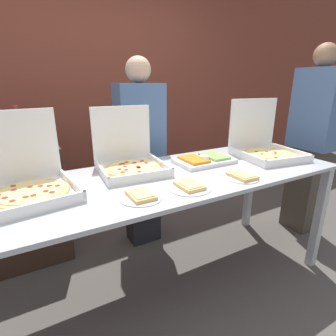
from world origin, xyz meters
name	(u,v)px	position (x,y,z in m)	size (l,w,h in m)	color
ground_plane	(168,285)	(0.00, 0.00, 0.00)	(16.00, 16.00, 0.00)	#514C47
brick_wall_behind	(95,88)	(0.00, 1.70, 1.40)	(10.00, 0.06, 2.80)	brown
buffet_table	(168,189)	(0.00, 0.00, 0.78)	(2.43, 0.84, 0.88)	#B7BABF
pizza_box_far_right	(130,159)	(-0.18, 0.22, 0.96)	(0.45, 0.46, 0.42)	white
pizza_box_near_left	(265,147)	(0.91, 0.03, 0.96)	(0.51, 0.53, 0.45)	white
pizza_box_near_right	(27,181)	(-0.80, 0.09, 0.96)	(0.49, 0.51, 0.44)	white
paper_plate_front_left	(242,176)	(0.38, -0.28, 0.89)	(0.21, 0.21, 0.03)	white
paper_plate_front_right	(189,187)	(0.00, -0.25, 0.89)	(0.25, 0.25, 0.03)	white
paper_plate_front_center	(141,196)	(-0.29, -0.24, 0.89)	(0.23, 0.23, 0.03)	white
veggie_tray	(204,160)	(0.37, 0.11, 0.90)	(0.42, 0.28, 0.05)	white
sideboard_podium	(27,202)	(-0.84, 0.96, 0.49)	(0.58, 0.59, 0.98)	#382319
soda_bottle	(19,129)	(-0.81, 0.94, 1.12)	(0.09, 0.09, 0.31)	#2D6638
person_guest_cap	(141,153)	(0.10, 0.67, 0.87)	(0.40, 0.22, 1.66)	black
person_guest_plaid	(311,140)	(1.60, 0.08, 0.93)	(0.22, 0.40, 1.78)	#473D33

